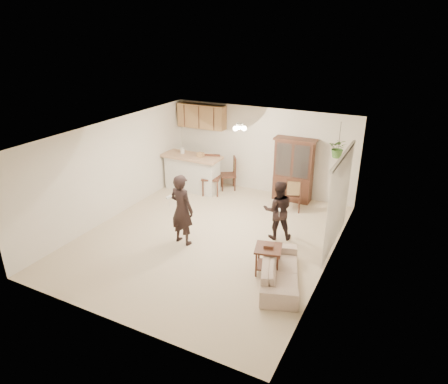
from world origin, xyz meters
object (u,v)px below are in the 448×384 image
at_px(chair_hutch_left, 228,180).
at_px(chair_bar, 211,183).
at_px(child, 278,211).
at_px(chair_hutch_right, 293,200).
at_px(adult, 182,207).
at_px(sofa, 280,266).
at_px(side_table, 268,259).
at_px(china_hutch, 293,170).

bearing_deg(chair_hutch_left, chair_bar, -58.50).
distance_m(child, chair_hutch_right, 1.66).
bearing_deg(adult, sofa, 178.28).
height_order(sofa, side_table, sofa).
relative_size(adult, chair_bar, 1.56).
height_order(chair_bar, chair_hutch_right, chair_bar).
height_order(adult, chair_hutch_left, adult).
height_order(china_hutch, chair_hutch_left, china_hutch).
xyz_separation_m(chair_bar, chair_hutch_right, (2.48, -0.00, -0.05)).
xyz_separation_m(adult, side_table, (2.16, -0.24, -0.61)).
xyz_separation_m(sofa, child, (-0.66, 1.65, 0.31)).
bearing_deg(chair_hutch_right, chair_bar, -16.40).
bearing_deg(child, sofa, 87.83).
relative_size(side_table, chair_bar, 0.55).
bearing_deg(adult, child, -138.24).
bearing_deg(adult, chair_bar, -65.61).
xyz_separation_m(adult, child, (1.83, 1.19, -0.22)).
height_order(china_hutch, chair_bar, china_hutch).
distance_m(chair_hutch_left, chair_hutch_right, 2.28).
bearing_deg(china_hutch, side_table, -80.61).
distance_m(adult, chair_bar, 2.97).
relative_size(sofa, chair_hutch_right, 1.90).
bearing_deg(side_table, adult, 173.53).
bearing_deg(chair_bar, child, -52.03).
bearing_deg(chair_hutch_right, child, 78.54).
xyz_separation_m(sofa, chair_hutch_left, (-3.00, 3.83, -0.08)).
bearing_deg(china_hutch, chair_hutch_left, -178.58).
bearing_deg(sofa, chair_hutch_right, -4.65).
xyz_separation_m(china_hutch, chair_hutch_right, (0.23, -0.66, -0.61)).
bearing_deg(chair_hutch_left, china_hutch, 60.05).
bearing_deg(chair_hutch_left, chair_hutch_right, 42.89).
relative_size(adult, chair_hutch_right, 1.82).
distance_m(sofa, chair_hutch_left, 4.87).
distance_m(child, chair_bar, 3.09).
distance_m(sofa, child, 1.80).
relative_size(child, chair_hutch_right, 1.37).
xyz_separation_m(chair_hutch_left, chair_hutch_right, (2.21, -0.57, -0.01)).
height_order(child, chair_bar, child).
bearing_deg(china_hutch, adult, -114.14).
relative_size(sofa, china_hutch, 1.04).
distance_m(side_table, chair_bar, 4.24).
bearing_deg(chair_bar, china_hutch, -4.18).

